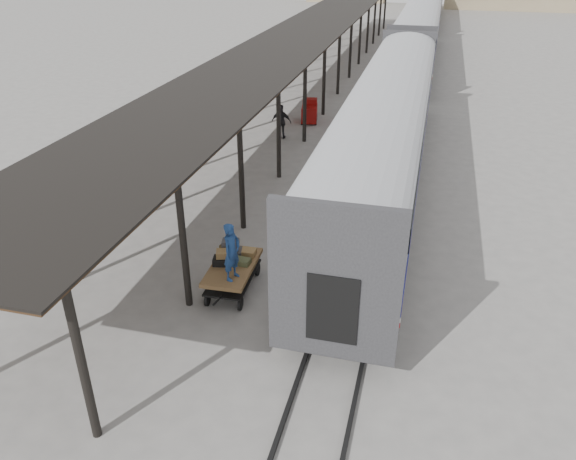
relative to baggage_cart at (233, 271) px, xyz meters
The scene contains 9 objects.
ground 1.20m from the baggage_cart, 70.09° to the left, with size 160.00×160.00×0.00m, color slate.
train 34.98m from the baggage_cart, 84.19° to the left, with size 3.45×76.01×4.01m.
canopy 25.36m from the baggage_cart, 96.98° to the left, with size 4.90×64.30×4.15m.
rails 35.13m from the baggage_cart, 84.21° to the left, with size 1.54×150.00×0.12m.
baggage_cart is the anchor object (origin of this frame).
suitcase_stack 0.55m from the baggage_cart, 110.22° to the left, with size 1.13×1.13×0.60m.
luggage_tug 17.37m from the baggage_cart, 94.88° to the left, with size 1.10×1.56×1.26m.
porter 1.29m from the baggage_cart, 68.96° to the right, with size 0.63×0.42×1.74m, color navy.
pedestrian 14.28m from the baggage_cart, 99.17° to the left, with size 1.05×0.44×1.80m, color black.
Camera 1 is at (4.82, -14.36, 9.64)m, focal length 35.00 mm.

